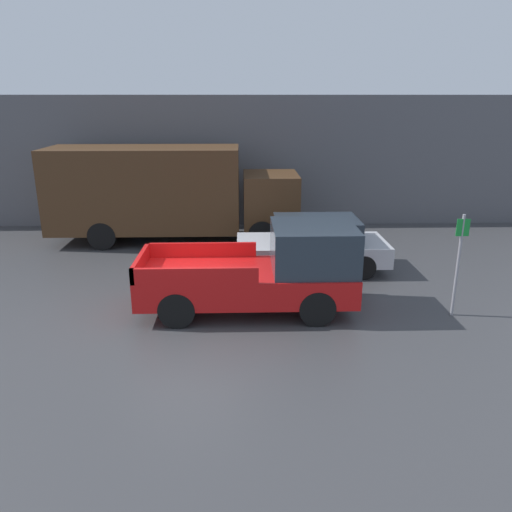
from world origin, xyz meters
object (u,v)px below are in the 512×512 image
object	(u,v)px
delivery_truck	(165,191)
newspaper_box	(136,215)
car	(313,244)
parking_sign	(458,260)
pickup_truck	(267,271)

from	to	relation	value
delivery_truck	newspaper_box	world-z (taller)	delivery_truck
car	parking_sign	xyz separation A→B (m)	(2.89, -3.41, 0.58)
car	parking_sign	world-z (taller)	parking_sign
pickup_truck	newspaper_box	world-z (taller)	pickup_truck
parking_sign	newspaper_box	xyz separation A→B (m)	(-9.23, 8.75, -0.90)
delivery_truck	parking_sign	distance (m)	10.26
delivery_truck	parking_sign	xyz separation A→B (m)	(7.70, -6.77, -0.41)
parking_sign	car	bearing A→B (deg)	130.32
pickup_truck	car	size ratio (longest dim) A/B	1.16
car	newspaper_box	distance (m)	8.29
pickup_truck	parking_sign	distance (m)	4.46
pickup_truck	newspaper_box	bearing A→B (deg)	120.14
newspaper_box	delivery_truck	bearing A→B (deg)	-52.31
pickup_truck	parking_sign	xyz separation A→B (m)	(4.42, -0.47, 0.39)
delivery_truck	newspaper_box	bearing A→B (deg)	127.69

